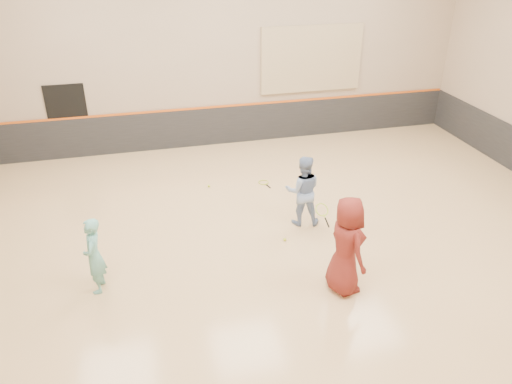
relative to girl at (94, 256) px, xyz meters
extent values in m
cube|color=tan|center=(3.64, 0.57, -0.85)|extent=(15.00, 12.00, 0.20)
cube|color=tan|center=(3.64, 6.58, 2.25)|extent=(15.00, 0.02, 6.00)
cube|color=tan|center=(3.64, -5.44, 2.25)|extent=(15.00, 0.02, 6.00)
cube|color=#232326|center=(3.64, 6.54, -0.15)|extent=(14.90, 0.04, 1.20)
cube|color=#D85914|center=(3.64, 6.53, 0.47)|extent=(14.90, 0.03, 0.06)
cube|color=tan|center=(6.44, 6.52, 1.75)|extent=(3.20, 0.08, 2.00)
cube|color=black|center=(-0.86, 6.55, 0.35)|extent=(1.10, 0.05, 2.20)
imported|color=#65B0A9|center=(0.00, 0.00, 0.00)|extent=(0.43, 0.59, 1.51)
imported|color=#7D96C2|center=(4.47, 1.36, 0.08)|extent=(0.93, 0.80, 1.66)
imported|color=maroon|center=(4.45, -1.10, 0.21)|extent=(0.74, 1.02, 1.92)
sphere|color=#CEE635|center=(3.87, 0.71, -0.72)|extent=(0.07, 0.07, 0.07)
sphere|color=yellow|center=(4.61, -1.27, 0.51)|extent=(0.07, 0.07, 0.07)
sphere|color=#C6DB32|center=(2.68, 3.65, -0.72)|extent=(0.07, 0.07, 0.07)
camera|label=1|loc=(1.04, -7.97, 5.27)|focal=35.00mm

